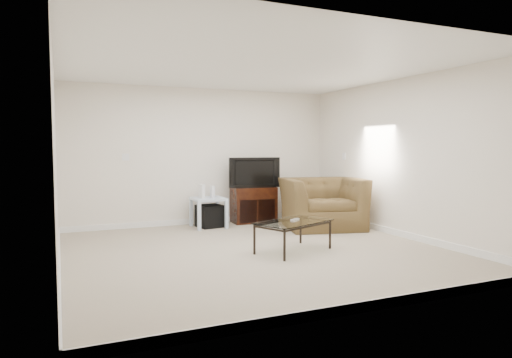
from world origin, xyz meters
name	(u,v)px	position (x,y,z in m)	size (l,w,h in m)	color
floor	(257,251)	(0.00, 0.00, 0.00)	(5.00, 5.00, 0.00)	tan
ceiling	(257,66)	(0.00, 0.00, 2.50)	(5.00, 5.00, 0.00)	white
wall_back	(203,156)	(0.00, 2.50, 1.25)	(5.00, 0.02, 2.50)	silver
wall_left	(56,162)	(-2.50, 0.00, 1.25)	(0.02, 5.00, 2.50)	silver
wall_right	(403,158)	(2.50, 0.00, 1.25)	(0.02, 5.00, 2.50)	silver
plate_back	(126,157)	(-1.40, 2.49, 1.25)	(0.12, 0.02, 0.12)	white
plate_right_switch	(344,156)	(2.49, 1.60, 1.25)	(0.02, 0.09, 0.13)	white
plate_right_outlet	(353,208)	(2.49, 1.30, 0.30)	(0.02, 0.08, 0.12)	white
tv_stand	(253,204)	(0.90, 2.28, 0.34)	(0.80, 0.56, 0.67)	black
dvd_player	(253,193)	(0.90, 2.24, 0.56)	(0.41, 0.29, 0.06)	black
television	(253,172)	(0.90, 2.25, 0.95)	(0.90, 0.18, 0.56)	black
side_table	(209,212)	(-0.05, 2.05, 0.26)	(0.55, 0.55, 0.53)	silver
subwoofer	(210,217)	(-0.02, 2.07, 0.19)	(0.41, 0.41, 0.41)	black
game_console	(202,191)	(-0.18, 2.03, 0.65)	(0.06, 0.18, 0.24)	white
game_case	(212,192)	(0.02, 2.03, 0.63)	(0.06, 0.15, 0.21)	silver
recliner	(322,195)	(1.77, 1.20, 0.59)	(1.35, 0.88, 1.18)	#513E20
coffee_table	(293,236)	(0.44, -0.21, 0.21)	(1.06, 0.60, 0.41)	black
remote	(295,219)	(0.51, -0.13, 0.42)	(0.17, 0.05, 0.02)	#B2B2B7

